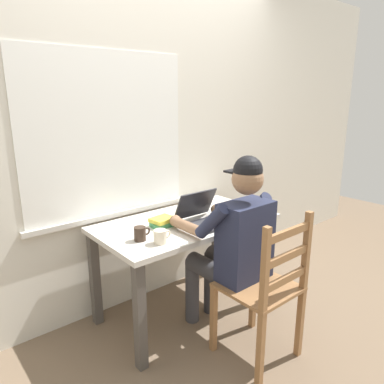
{
  "coord_description": "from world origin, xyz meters",
  "views": [
    {
      "loc": [
        -1.54,
        -1.9,
        1.6
      ],
      "look_at": [
        0.01,
        -0.05,
        0.95
      ],
      "focal_mm": 33.71,
      "sensor_mm": 36.0,
      "label": 1
    }
  ],
  "objects_px": {
    "computer_mouse": "(237,217)",
    "landscape_photo_print": "(221,210)",
    "wooden_chair": "(265,289)",
    "coffee_mug_dark": "(140,234)",
    "coffee_mug_white": "(161,237)",
    "coffee_mug_spare": "(196,207)",
    "seated_person": "(232,240)",
    "desk": "(186,234)",
    "book_stack_main": "(163,222)",
    "laptop": "(204,216)"
  },
  "relations": [
    {
      "from": "computer_mouse",
      "to": "landscape_photo_print",
      "type": "relative_size",
      "value": 0.77
    },
    {
      "from": "wooden_chair",
      "to": "coffee_mug_dark",
      "type": "bearing_deg",
      "value": 129.13
    },
    {
      "from": "coffee_mug_white",
      "to": "landscape_photo_print",
      "type": "bearing_deg",
      "value": 17.1
    },
    {
      "from": "coffee_mug_spare",
      "to": "coffee_mug_dark",
      "type": "bearing_deg",
      "value": -162.4
    },
    {
      "from": "wooden_chair",
      "to": "landscape_photo_print",
      "type": "bearing_deg",
      "value": 65.6
    },
    {
      "from": "seated_person",
      "to": "landscape_photo_print",
      "type": "xyz_separation_m",
      "value": [
        0.32,
        0.43,
        0.03
      ]
    },
    {
      "from": "computer_mouse",
      "to": "landscape_photo_print",
      "type": "height_order",
      "value": "computer_mouse"
    },
    {
      "from": "wooden_chair",
      "to": "seated_person",
      "type": "bearing_deg",
      "value": 90.0
    },
    {
      "from": "wooden_chair",
      "to": "coffee_mug_white",
      "type": "distance_m",
      "value": 0.7
    },
    {
      "from": "desk",
      "to": "wooden_chair",
      "type": "height_order",
      "value": "wooden_chair"
    },
    {
      "from": "coffee_mug_white",
      "to": "coffee_mug_dark",
      "type": "height_order",
      "value": "coffee_mug_dark"
    },
    {
      "from": "computer_mouse",
      "to": "coffee_mug_dark",
      "type": "relative_size",
      "value": 0.9
    },
    {
      "from": "coffee_mug_white",
      "to": "seated_person",
      "type": "bearing_deg",
      "value": -25.58
    },
    {
      "from": "desk",
      "to": "computer_mouse",
      "type": "relative_size",
      "value": 12.83
    },
    {
      "from": "landscape_photo_print",
      "to": "desk",
      "type": "bearing_deg",
      "value": -158.95
    },
    {
      "from": "coffee_mug_dark",
      "to": "landscape_photo_print",
      "type": "height_order",
      "value": "coffee_mug_dark"
    },
    {
      "from": "computer_mouse",
      "to": "book_stack_main",
      "type": "relative_size",
      "value": 0.55
    },
    {
      "from": "coffee_mug_dark",
      "to": "coffee_mug_spare",
      "type": "distance_m",
      "value": 0.65
    },
    {
      "from": "wooden_chair",
      "to": "computer_mouse",
      "type": "xyz_separation_m",
      "value": [
        0.27,
        0.49,
        0.27
      ]
    },
    {
      "from": "desk",
      "to": "wooden_chair",
      "type": "relative_size",
      "value": 1.34
    },
    {
      "from": "desk",
      "to": "coffee_mug_spare",
      "type": "distance_m",
      "value": 0.25
    },
    {
      "from": "laptop",
      "to": "coffee_mug_white",
      "type": "relative_size",
      "value": 2.81
    },
    {
      "from": "book_stack_main",
      "to": "laptop",
      "type": "bearing_deg",
      "value": -28.0
    },
    {
      "from": "computer_mouse",
      "to": "coffee_mug_dark",
      "type": "distance_m",
      "value": 0.76
    },
    {
      "from": "computer_mouse",
      "to": "book_stack_main",
      "type": "distance_m",
      "value": 0.55
    },
    {
      "from": "wooden_chair",
      "to": "laptop",
      "type": "height_order",
      "value": "wooden_chair"
    },
    {
      "from": "coffee_mug_white",
      "to": "book_stack_main",
      "type": "relative_size",
      "value": 0.64
    },
    {
      "from": "desk",
      "to": "coffee_mug_white",
      "type": "height_order",
      "value": "coffee_mug_white"
    },
    {
      "from": "coffee_mug_dark",
      "to": "book_stack_main",
      "type": "height_order",
      "value": "coffee_mug_dark"
    },
    {
      "from": "wooden_chair",
      "to": "coffee_mug_dark",
      "type": "distance_m",
      "value": 0.83
    },
    {
      "from": "wooden_chair",
      "to": "coffee_mug_dark",
      "type": "height_order",
      "value": "wooden_chair"
    },
    {
      "from": "coffee_mug_white",
      "to": "landscape_photo_print",
      "type": "distance_m",
      "value": 0.78
    },
    {
      "from": "landscape_photo_print",
      "to": "wooden_chair",
      "type": "bearing_deg",
      "value": -94.74
    },
    {
      "from": "book_stack_main",
      "to": "coffee_mug_dark",
      "type": "bearing_deg",
      "value": -155.76
    },
    {
      "from": "desk",
      "to": "coffee_mug_spare",
      "type": "xyz_separation_m",
      "value": [
        0.17,
        0.1,
        0.15
      ]
    },
    {
      "from": "wooden_chair",
      "to": "laptop",
      "type": "distance_m",
      "value": 0.66
    },
    {
      "from": "coffee_mug_white",
      "to": "coffee_mug_spare",
      "type": "relative_size",
      "value": 0.95
    },
    {
      "from": "desk",
      "to": "book_stack_main",
      "type": "xyz_separation_m",
      "value": [
        -0.19,
        0.01,
        0.14
      ]
    },
    {
      "from": "computer_mouse",
      "to": "wooden_chair",
      "type": "bearing_deg",
      "value": -118.54
    },
    {
      "from": "computer_mouse",
      "to": "laptop",
      "type": "bearing_deg",
      "value": 159.7
    },
    {
      "from": "computer_mouse",
      "to": "desk",
      "type": "bearing_deg",
      "value": 145.34
    },
    {
      "from": "computer_mouse",
      "to": "landscape_photo_print",
      "type": "bearing_deg",
      "value": 75.76
    },
    {
      "from": "desk",
      "to": "computer_mouse",
      "type": "bearing_deg",
      "value": -34.66
    },
    {
      "from": "desk",
      "to": "computer_mouse",
      "type": "height_order",
      "value": "computer_mouse"
    },
    {
      "from": "desk",
      "to": "book_stack_main",
      "type": "distance_m",
      "value": 0.24
    },
    {
      "from": "seated_person",
      "to": "laptop",
      "type": "distance_m",
      "value": 0.31
    },
    {
      "from": "coffee_mug_spare",
      "to": "landscape_photo_print",
      "type": "distance_m",
      "value": 0.22
    },
    {
      "from": "desk",
      "to": "coffee_mug_white",
      "type": "bearing_deg",
      "value": -149.91
    },
    {
      "from": "coffee_mug_dark",
      "to": "wooden_chair",
      "type": "bearing_deg",
      "value": -50.87
    },
    {
      "from": "seated_person",
      "to": "book_stack_main",
      "type": "xyz_separation_m",
      "value": [
        -0.23,
        0.43,
        0.06
      ]
    }
  ]
}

